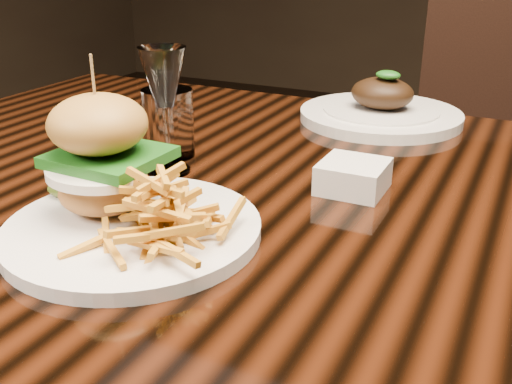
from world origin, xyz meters
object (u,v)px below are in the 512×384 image
at_px(far_dish, 381,111).
at_px(chair_far, 506,158).
at_px(burger_plate, 128,192).
at_px(dining_table, 361,256).
at_px(wine_glass, 164,82).

bearing_deg(far_dish, chair_far, 70.54).
relative_size(far_dish, chair_far, 0.29).
bearing_deg(burger_plate, dining_table, 59.15).
height_order(wine_glass, far_dish, wine_glass).
xyz_separation_m(dining_table, far_dish, (-0.08, 0.35, 0.09)).
height_order(burger_plate, far_dish, burger_plate).
bearing_deg(wine_glass, burger_plate, -68.44).
height_order(far_dish, chair_far, chair_far).
bearing_deg(wine_glass, far_dish, 62.76).
distance_m(wine_glass, chair_far, 1.04).
height_order(dining_table, burger_plate, burger_plate).
xyz_separation_m(dining_table, wine_glass, (-0.27, -0.02, 0.20)).
height_order(wine_glass, chair_far, chair_far).
bearing_deg(wine_glass, dining_table, 4.79).
distance_m(wine_glass, far_dish, 0.43).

